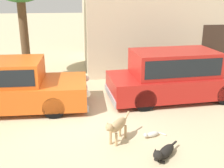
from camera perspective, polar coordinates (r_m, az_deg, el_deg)
ground_plane at (r=7.95m, az=-6.91°, el=-6.91°), size 80.00×80.00×0.00m
parked_sedan_nearest at (r=8.83m, az=-20.46°, el=-0.25°), size 4.79×1.94×1.49m
parked_sedan_second at (r=9.28m, az=12.70°, el=1.94°), size 4.61×2.05×1.60m
stray_dog_spotted at (r=6.56m, az=1.06°, el=-8.51°), size 0.72×0.87×0.64m
stray_dog_tan at (r=6.19m, az=10.54°, el=-13.50°), size 0.77×0.77×0.35m
stray_cat at (r=6.99m, az=8.09°, el=-10.08°), size 0.60×0.28×0.15m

